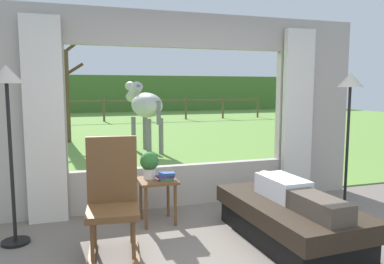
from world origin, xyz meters
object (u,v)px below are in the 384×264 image
floor_lamp_left (8,101)px  horse (145,106)px  potted_plant (149,163)px  pasture_tree (63,92)px  floor_lamp_right (350,100)px  reclining_person (293,193)px  recliner_sofa (290,220)px  side_table (157,187)px  book_stack (166,176)px  rocking_chair (113,197)px

floor_lamp_left → horse: floor_lamp_left is taller
potted_plant → pasture_tree: pasture_tree is taller
floor_lamp_right → pasture_tree: 8.29m
floor_lamp_left → reclining_person: bearing=-17.1°
recliner_sofa → reclining_person: size_ratio=1.21×
potted_plant → floor_lamp_right: (2.50, -0.36, 0.73)m
reclining_person → floor_lamp_left: 2.99m
recliner_sofa → horse: (-0.43, 5.76, 0.94)m
floor_lamp_left → pasture_tree: bearing=87.3°
side_table → recliner_sofa: bearing=-38.0°
floor_lamp_right → horse: size_ratio=0.98×
book_stack → horse: bearing=82.1°
reclining_person → potted_plant: 1.66m
recliner_sofa → rocking_chair: rocking_chair is taller
rocking_chair → floor_lamp_left: 1.41m
reclining_person → horse: 5.86m
potted_plant → book_stack: (0.17, -0.11, -0.14)m
potted_plant → reclining_person: bearing=-39.3°
side_table → pasture_tree: 7.34m
reclining_person → rocking_chair: (-1.77, 0.32, 0.02)m
potted_plant → floor_lamp_right: 2.63m
recliner_sofa → floor_lamp_right: (1.23, 0.63, 1.21)m
rocking_chair → pasture_tree: pasture_tree is taller
recliner_sofa → potted_plant: size_ratio=5.43×
book_stack → rocking_chair: bearing=-137.9°
horse → rocking_chair: bearing=-119.9°
potted_plant → floor_lamp_left: bearing=-171.8°
recliner_sofa → reclining_person: reclining_person is taller
book_stack → reclining_person: bearing=-40.1°
reclining_person → floor_lamp_right: (1.23, 0.68, 0.91)m
reclining_person → rocking_chair: rocking_chair is taller
horse → floor_lamp_right: bearing=-88.2°
reclining_person → side_table: bearing=138.0°
reclining_person → book_stack: bearing=137.4°
reclining_person → floor_lamp_right: 1.67m
floor_lamp_right → pasture_tree: (-3.59, 7.47, 0.04)m
floor_lamp_right → horse: bearing=107.9°
book_stack → pasture_tree: bearing=99.9°
rocking_chair → potted_plant: size_ratio=3.50×
pasture_tree → side_table: bearing=-80.7°
recliner_sofa → book_stack: bearing=139.0°
side_table → floor_lamp_right: floor_lamp_right is taller
potted_plant → floor_lamp_left: (-1.44, -0.21, 0.76)m
reclining_person → pasture_tree: size_ratio=0.42×
side_table → potted_plant: bearing=143.1°
recliner_sofa → pasture_tree: size_ratio=0.51×
floor_lamp_left → floor_lamp_right: bearing=-2.2°
floor_lamp_right → pasture_tree: size_ratio=0.52×
recliner_sofa → floor_lamp_left: floor_lamp_left is taller
recliner_sofa → side_table: 1.53m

